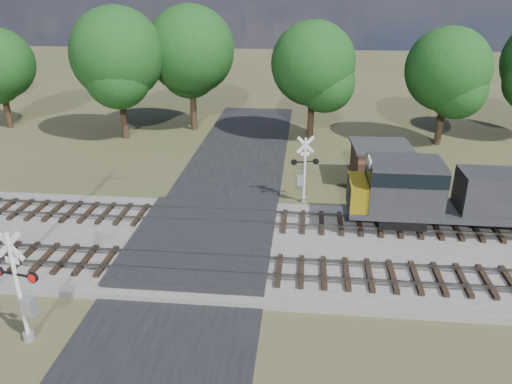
# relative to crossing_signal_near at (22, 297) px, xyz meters

# --- Properties ---
(ground) EXTENTS (160.00, 160.00, 0.00)m
(ground) POSITION_rel_crossing_signal_near_xyz_m (4.93, 7.18, -1.92)
(ground) COLOR #3F4927
(ground) RESTS_ON ground
(ballast_bed) EXTENTS (140.00, 10.00, 0.30)m
(ballast_bed) POSITION_rel_crossing_signal_near_xyz_m (14.93, 7.68, -1.77)
(ballast_bed) COLOR gray
(ballast_bed) RESTS_ON ground
(road) EXTENTS (7.00, 60.00, 0.08)m
(road) POSITION_rel_crossing_signal_near_xyz_m (4.93, 7.18, -1.88)
(road) COLOR black
(road) RESTS_ON ground
(crossing_panel) EXTENTS (7.00, 9.00, 0.62)m
(crossing_panel) POSITION_rel_crossing_signal_near_xyz_m (4.93, 7.68, -1.61)
(crossing_panel) COLOR #262628
(crossing_panel) RESTS_ON ground
(track_near) EXTENTS (140.00, 2.60, 0.33)m
(track_near) POSITION_rel_crossing_signal_near_xyz_m (8.05, 5.18, -1.51)
(track_near) COLOR black
(track_near) RESTS_ON ballast_bed
(track_far) EXTENTS (140.00, 2.60, 0.33)m
(track_far) POSITION_rel_crossing_signal_near_xyz_m (8.05, 10.18, -1.51)
(track_far) COLOR black
(track_far) RESTS_ON ballast_bed
(crossing_signal_near) EXTENTS (1.85, 0.49, 4.62)m
(crossing_signal_near) POSITION_rel_crossing_signal_near_xyz_m (0.00, 0.00, 0.00)
(crossing_signal_near) COLOR silver
(crossing_signal_near) RESTS_ON ground
(crossing_signal_far) EXTENTS (1.65, 0.46, 4.14)m
(crossing_signal_far) POSITION_rel_crossing_signal_near_xyz_m (9.83, 13.74, -0.20)
(crossing_signal_far) COLOR silver
(crossing_signal_far) RESTS_ON ground
(equipment_shed) EXTENTS (3.97, 3.97, 2.57)m
(equipment_shed) POSITION_rel_crossing_signal_near_xyz_m (14.84, 17.49, -0.62)
(equipment_shed) COLOR #462B1E
(equipment_shed) RESTS_ON ground
(treeline) EXTENTS (83.22, 11.06, 11.00)m
(treeline) POSITION_rel_crossing_signal_near_xyz_m (10.39, 27.71, 4.61)
(treeline) COLOR black
(treeline) RESTS_ON ground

